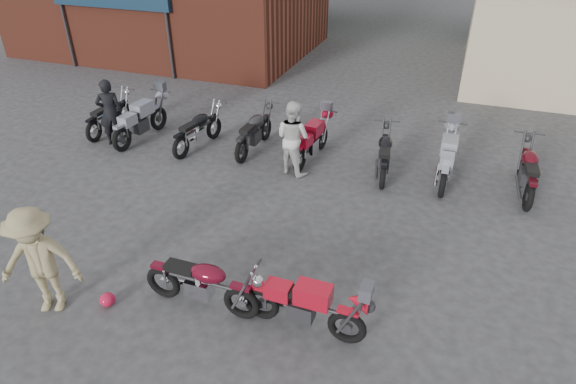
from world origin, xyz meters
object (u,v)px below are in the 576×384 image
(helmet, at_px, (107,300))
(row_bike_7, at_px, (528,169))
(row_bike_5, at_px, (385,152))
(person_dark, at_px, (110,112))
(row_bike_4, at_px, (312,139))
(row_bike_0, at_px, (109,113))
(row_bike_3, at_px, (254,130))
(sportbike, at_px, (306,303))
(person_light, at_px, (293,138))
(row_bike_1, at_px, (141,118))
(row_bike_6, at_px, (447,157))
(vintage_motorcycle, at_px, (202,281))
(row_bike_2, at_px, (198,128))
(person_tan, at_px, (39,262))

(helmet, bearing_deg, row_bike_7, 43.32)
(helmet, relative_size, row_bike_5, 0.13)
(person_dark, height_order, row_bike_4, person_dark)
(row_bike_0, height_order, row_bike_7, row_bike_7)
(row_bike_3, distance_m, row_bike_7, 6.64)
(row_bike_0, distance_m, row_bike_3, 4.40)
(person_dark, distance_m, row_bike_7, 10.47)
(sportbike, distance_m, person_light, 5.17)
(row_bike_5, bearing_deg, row_bike_7, -95.53)
(sportbike, height_order, row_bike_5, row_bike_5)
(row_bike_1, xyz_separation_m, row_bike_6, (8.10, 0.47, -0.01))
(helmet, height_order, row_bike_5, row_bike_5)
(row_bike_0, bearing_deg, helmet, -144.92)
(vintage_motorcycle, relative_size, row_bike_4, 0.99)
(row_bike_0, distance_m, row_bike_5, 7.84)
(row_bike_7, bearing_deg, helmet, 131.71)
(row_bike_1, relative_size, row_bike_6, 1.02)
(person_light, height_order, row_bike_1, person_light)
(row_bike_4, bearing_deg, row_bike_7, -83.51)
(person_light, bearing_deg, row_bike_2, 12.50)
(person_dark, height_order, row_bike_7, person_dark)
(row_bike_5, distance_m, row_bike_6, 1.45)
(person_dark, relative_size, person_tan, 0.95)
(helmet, xyz_separation_m, row_bike_3, (-0.01, 6.17, 0.48))
(person_dark, xyz_separation_m, person_light, (5.13, 0.14, 0.00))
(row_bike_0, bearing_deg, row_bike_5, -90.41)
(sportbike, xyz_separation_m, row_bike_4, (-1.65, 5.59, 0.02))
(person_tan, relative_size, row_bike_3, 0.94)
(person_light, relative_size, person_tan, 0.95)
(person_dark, xyz_separation_m, row_bike_1, (0.57, 0.49, -0.28))
(helmet, distance_m, person_light, 5.61)
(vintage_motorcycle, xyz_separation_m, row_bike_0, (-5.93, 5.39, 0.00))
(sportbike, distance_m, row_bike_0, 9.29)
(vintage_motorcycle, distance_m, row_bike_5, 5.88)
(helmet, xyz_separation_m, row_bike_0, (-4.40, 5.89, 0.45))
(vintage_motorcycle, height_order, row_bike_6, row_bike_6)
(person_tan, distance_m, row_bike_5, 7.70)
(person_tan, height_order, row_bike_2, person_tan)
(person_dark, relative_size, row_bike_0, 0.92)
(vintage_motorcycle, height_order, row_bike_2, row_bike_2)
(row_bike_3, distance_m, row_bike_6, 4.89)
(row_bike_0, height_order, row_bike_1, row_bike_1)
(person_dark, bearing_deg, row_bike_0, -79.75)
(helmet, height_order, row_bike_6, row_bike_6)
(vintage_motorcycle, distance_m, row_bike_7, 7.68)
(person_dark, xyz_separation_m, row_bike_0, (-0.60, 0.64, -0.33))
(person_light, relative_size, row_bike_6, 0.86)
(row_bike_0, distance_m, row_bike_7, 11.03)
(row_bike_7, bearing_deg, row_bike_6, 89.32)
(person_dark, bearing_deg, row_bike_5, 153.19)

